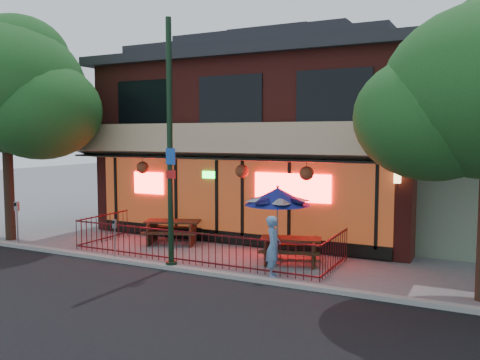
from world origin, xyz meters
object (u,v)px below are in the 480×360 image
object	(u,v)px
pedestrian	(273,247)
parking_meter_far	(17,216)
patio_umbrella	(278,196)
picnic_table_right	(291,246)
picnic_table_left	(173,228)
parking_meter_near	(115,233)
street_light	(170,158)
street_tree_left	(8,82)

from	to	relation	value
pedestrian	parking_meter_far	distance (m)	9.23
patio_umbrella	picnic_table_right	bearing A→B (deg)	-17.62
picnic_table_left	pedestrian	bearing A→B (deg)	-25.64
parking_meter_near	parking_meter_far	xyz separation A→B (m)	(-4.23, -0.00, 0.20)
picnic_table_right	parking_meter_far	size ratio (longest dim) A/B	1.34
street_light	pedestrian	world-z (taller)	street_light
street_light	patio_umbrella	bearing A→B (deg)	44.49
picnic_table_right	street_tree_left	bearing A→B (deg)	-172.65
street_light	pedestrian	bearing A→B (deg)	9.74
picnic_table_right	parking_meter_far	world-z (taller)	parking_meter_far
street_light	picnic_table_left	size ratio (longest dim) A/B	3.06
street_light	parking_meter_near	size ratio (longest dim) A/B	5.59
picnic_table_left	parking_meter_near	size ratio (longest dim) A/B	1.83
picnic_table_right	patio_umbrella	bearing A→B (deg)	162.38
picnic_table_right	pedestrian	bearing A→B (deg)	-85.93
picnic_table_left	parking_meter_near	xyz separation A→B (m)	(-0.19, -2.80, 0.32)
pedestrian	parking_meter_far	bearing A→B (deg)	73.97
street_tree_left	parking_meter_near	distance (m)	7.29
parking_meter_far	patio_umbrella	bearing A→B (deg)	14.80
picnic_table_left	picnic_table_right	xyz separation A→B (m)	(4.68, -0.69, -0.03)
street_tree_left	patio_umbrella	xyz separation A→B (m)	(9.77, 1.48, -3.72)
patio_umbrella	parking_meter_far	bearing A→B (deg)	-165.20
street_tree_left	parking_meter_far	size ratio (longest dim) A/B	5.23
parking_meter_near	picnic_table_left	bearing A→B (deg)	86.19
patio_umbrella	pedestrian	distance (m)	2.18
street_tree_left	pedestrian	size ratio (longest dim) A/B	4.88
parking_meter_near	street_tree_left	bearing A→B (deg)	171.74
street_tree_left	pedestrian	world-z (taller)	street_tree_left
street_light	patio_umbrella	xyz separation A→B (m)	(2.31, 2.27, -1.20)
picnic_table_left	street_light	bearing A→B (deg)	-56.43
parking_meter_near	parking_meter_far	distance (m)	4.24
pedestrian	picnic_table_left	bearing A→B (deg)	45.22
picnic_table_left	pedestrian	xyz separation A→B (m)	(4.79, -2.30, 0.29)
patio_umbrella	parking_meter_near	size ratio (longest dim) A/B	1.82
street_tree_left	patio_umbrella	distance (m)	10.56
picnic_table_left	parking_meter_far	xyz separation A→B (m)	(-4.42, -2.80, 0.51)
street_light	parking_meter_near	world-z (taller)	street_light
street_light	pedestrian	distance (m)	3.77
street_light	street_tree_left	bearing A→B (deg)	173.96
street_tree_left	picnic_table_left	distance (m)	7.86
street_light	picnic_table_left	distance (m)	4.26
street_light	parking_meter_far	world-z (taller)	street_light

